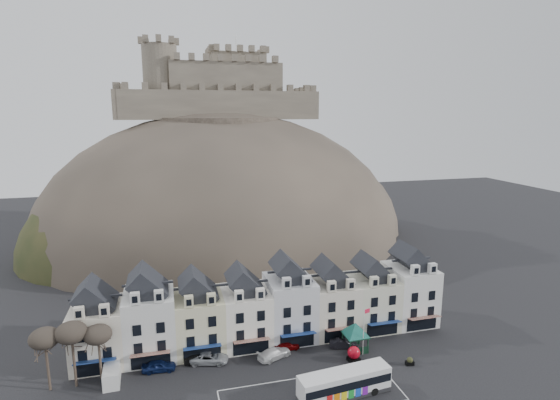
# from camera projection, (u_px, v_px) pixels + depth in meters

# --- Properties ---
(coach_bay_markings) EXTENTS (22.00, 7.50, 0.01)m
(coach_bay_markings) POSITION_uv_depth(u_px,v_px,m) (312.00, 395.00, 52.98)
(coach_bay_markings) COLOR silver
(coach_bay_markings) RESTS_ON ground
(townhouse_terrace) EXTENTS (54.40, 9.35, 11.80)m
(townhouse_terrace) POSITION_uv_depth(u_px,v_px,m) (269.00, 305.00, 65.43)
(townhouse_terrace) COLOR silver
(townhouse_terrace) RESTS_ON ground
(castle_hill) EXTENTS (100.00, 76.00, 68.00)m
(castle_hill) POSITION_uv_depth(u_px,v_px,m) (228.00, 240.00, 116.98)
(castle_hill) COLOR #39332C
(castle_hill) RESTS_ON ground
(castle) EXTENTS (50.20, 22.20, 22.00)m
(castle) POSITION_uv_depth(u_px,v_px,m) (218.00, 88.00, 115.51)
(castle) COLOR brown
(castle) RESTS_ON ground
(tree_left_far) EXTENTS (3.61, 3.61, 8.24)m
(tree_left_far) POSITION_uv_depth(u_px,v_px,m) (45.00, 339.00, 52.69)
(tree_left_far) COLOR #3B2D25
(tree_left_far) RESTS_ON ground
(tree_left_mid) EXTENTS (3.78, 3.78, 8.64)m
(tree_left_mid) POSITION_uv_depth(u_px,v_px,m) (71.00, 333.00, 53.37)
(tree_left_mid) COLOR #3B2D25
(tree_left_mid) RESTS_ON ground
(tree_left_near) EXTENTS (3.43, 3.43, 7.84)m
(tree_left_near) POSITION_uv_depth(u_px,v_px,m) (98.00, 335.00, 54.25)
(tree_left_near) COLOR #3B2D25
(tree_left_near) RESTS_ON ground
(bus) EXTENTS (11.80, 3.85, 3.27)m
(bus) POSITION_uv_depth(u_px,v_px,m) (344.00, 382.00, 52.59)
(bus) COLOR #262628
(bus) RESTS_ON ground
(bus_shelter) EXTENTS (6.65, 6.65, 4.22)m
(bus_shelter) POSITION_uv_depth(u_px,v_px,m) (355.00, 329.00, 62.49)
(bus_shelter) COLOR black
(bus_shelter) RESTS_ON ground
(red_buoy) EXTENTS (1.75, 1.75, 2.16)m
(red_buoy) POSITION_uv_depth(u_px,v_px,m) (354.00, 354.00, 60.05)
(red_buoy) COLOR black
(red_buoy) RESTS_ON ground
(flagpole) EXTENTS (0.99, 0.33, 7.07)m
(flagpole) POSITION_uv_depth(u_px,v_px,m) (364.00, 328.00, 61.14)
(flagpole) COLOR silver
(flagpole) RESTS_ON ground
(white_van) EXTENTS (2.19, 4.65, 2.08)m
(white_van) POSITION_uv_depth(u_px,v_px,m) (112.00, 374.00, 55.50)
(white_van) COLOR silver
(white_van) RESTS_ON ground
(planter_west) EXTENTS (1.22, 0.80, 1.15)m
(planter_west) POSITION_uv_depth(u_px,v_px,m) (410.00, 361.00, 59.24)
(planter_west) COLOR black
(planter_west) RESTS_ON ground
(planter_east) EXTENTS (1.08, 0.73, 0.99)m
(planter_east) POSITION_uv_depth(u_px,v_px,m) (383.00, 366.00, 58.37)
(planter_east) COLOR black
(planter_east) RESTS_ON ground
(car_navy) EXTENTS (4.48, 2.04, 1.49)m
(car_navy) POSITION_uv_depth(u_px,v_px,m) (159.00, 366.00, 57.83)
(car_navy) COLOR #0E1A46
(car_navy) RESTS_ON ground
(car_black) EXTENTS (3.85, 1.39, 1.26)m
(car_black) POSITION_uv_depth(u_px,v_px,m) (198.00, 359.00, 59.77)
(car_black) COLOR black
(car_black) RESTS_ON ground
(car_silver) EXTENTS (5.58, 3.54, 1.46)m
(car_silver) POSITION_uv_depth(u_px,v_px,m) (209.00, 358.00, 59.80)
(car_silver) COLOR #ABAFB3
(car_silver) RESTS_ON ground
(car_white) EXTENTS (5.42, 3.82, 1.46)m
(car_white) POSITION_uv_depth(u_px,v_px,m) (274.00, 353.00, 60.91)
(car_white) COLOR white
(car_white) RESTS_ON ground
(car_maroon) EXTENTS (3.91, 1.95, 1.28)m
(car_maroon) POSITION_uv_depth(u_px,v_px,m) (287.00, 346.00, 63.01)
(car_maroon) COLOR #5E0506
(car_maroon) RESTS_ON ground
(car_charcoal) EXTENTS (4.26, 2.49, 1.33)m
(car_charcoal) POSITION_uv_depth(u_px,v_px,m) (343.00, 344.00, 63.56)
(car_charcoal) COLOR black
(car_charcoal) RESTS_ON ground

